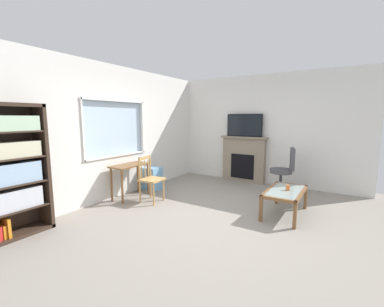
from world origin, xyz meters
TOP-DOWN VIEW (x-y plane):
  - ground at (0.00, 0.00)m, footprint 6.28×5.56m
  - wall_back_with_window at (0.01, 2.28)m, footprint 5.28×0.15m
  - wall_right at (2.70, 0.00)m, footprint 0.12×4.76m
  - bookshelf at (-2.11, 2.04)m, footprint 0.90×0.38m
  - desk_under_window at (0.00, 1.93)m, footprint 0.83×0.40m
  - wooden_chair at (0.04, 1.42)m, footprint 0.45×0.44m
  - plastic_drawer_unit at (0.71, 1.98)m, footprint 0.35×0.40m
  - fireplace at (2.55, 0.44)m, footprint 0.26×1.20m
  - tv at (2.53, 0.44)m, footprint 0.06×0.92m
  - office_chair at (2.11, -0.69)m, footprint 0.58×0.57m
  - coffee_table at (0.75, -0.99)m, footprint 1.05×0.57m
  - sippy_cup at (0.77, -1.03)m, footprint 0.07×0.07m

SIDE VIEW (x-z plane):
  - ground at x=0.00m, z-range -0.02..0.00m
  - plastic_drawer_unit at x=0.71m, z-range 0.00..0.52m
  - coffee_table at x=0.75m, z-range 0.15..0.59m
  - wooden_chair at x=0.04m, z-range 0.01..0.91m
  - sippy_cup at x=0.77m, z-range 0.43..0.52m
  - office_chair at x=2.11m, z-range 0.05..1.05m
  - desk_under_window at x=0.00m, z-range 0.22..0.92m
  - fireplace at x=2.55m, z-range 0.00..1.18m
  - bookshelf at x=-2.11m, z-range 0.03..1.89m
  - wall_back_with_window at x=0.01m, z-range -0.01..2.70m
  - wall_right at x=2.70m, z-range 0.00..2.71m
  - tv at x=2.53m, z-range 1.18..1.75m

